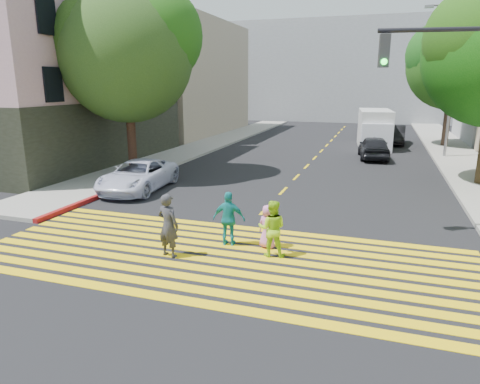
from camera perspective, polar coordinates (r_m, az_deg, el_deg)
The scene contains 21 objects.
ground at distance 10.60m, azimuth -5.20°, elevation -11.20°, with size 120.00×120.00×0.00m, color black.
sidewalk_left at distance 33.45m, azimuth -3.62°, elevation 6.55°, with size 3.00×40.00×0.15m, color gray.
sidewalk_right at distance 24.60m, azimuth 28.79°, elevation 2.01°, with size 3.00×60.00×0.15m, color gray.
curb_red at distance 18.81m, azimuth -17.34°, elevation -0.14°, with size 0.20×8.00×0.16m, color maroon.
crosswalk at distance 11.67m, azimuth -2.69°, elevation -8.65°, with size 13.40×5.30×0.01m.
lane_line at distance 31.82m, azimuth 11.16°, elevation 5.78°, with size 0.12×34.40×0.01m.
building_left_pink at distance 28.74m, azimuth -26.18°, elevation 12.91°, with size 12.10×14.10×11.00m.
building_left_tan at distance 41.79m, azimuth -10.45°, elevation 14.65°, with size 12.00×16.00×10.00m, color tan.
backdrop_block at distance 56.90m, azimuth 14.93°, elevation 15.26°, with size 30.00×8.00×12.00m, color gray.
tree_left at distance 22.14m, azimuth -14.71°, elevation 18.07°, with size 8.11×8.00×9.18m.
tree_right_far at distance 34.84m, azimuth 26.77°, elevation 15.55°, with size 7.69×7.44×9.21m.
pedestrian_man at distance 11.58m, azimuth -9.55°, elevation -4.42°, with size 0.64×0.42×1.75m, color #303036.
pedestrian_woman at distance 11.52m, azimuth 4.29°, elevation -4.87°, with size 0.76×0.59×1.55m, color #9DDA1B.
pedestrian_child at distance 12.13m, azimuth 3.73°, elevation -4.60°, with size 0.62×0.40×1.26m, color pink.
pedestrian_extra at distance 12.24m, azimuth -1.48°, elevation -3.60°, with size 0.93×0.39×1.59m, color teal.
white_sedan at distance 19.17m, azimuth -13.41°, elevation 2.14°, with size 2.15×4.67×1.30m, color silver.
dark_car_near at distance 27.87m, azimuth 17.41°, elevation 5.71°, with size 1.69×4.19×1.43m, color black.
silver_car at distance 39.44m, azimuth 17.53°, elevation 8.05°, with size 2.04×5.01×1.45m, color #B2B8BD.
dark_car_parked at distance 35.40m, azimuth 19.91°, elevation 7.20°, with size 1.52×4.35×1.43m, color black.
white_van at distance 32.95m, azimuth 17.50°, elevation 7.91°, with size 2.64×5.87×2.69m.
street_lamp at distance 29.39m, azimuth 26.28°, elevation 14.29°, with size 2.09×0.34×9.21m.
Camera 1 is at (3.89, -8.75, 4.54)m, focal length 32.00 mm.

